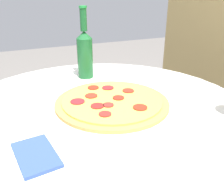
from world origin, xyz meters
TOP-DOWN VIEW (x-y plane):
  - table at (0.00, 0.00)m, footprint 0.92×0.92m
  - pizza at (-0.01, 0.04)m, footprint 0.35×0.35m
  - beer_bottle at (-0.28, 0.04)m, footprint 0.06×0.06m
  - napkin at (0.17, -0.21)m, footprint 0.14×0.10m

SIDE VIEW (x-z plane):
  - table at x=0.00m, z-range 0.15..0.86m
  - napkin at x=0.17m, z-range 0.70..0.71m
  - pizza at x=-0.01m, z-range 0.70..0.72m
  - beer_bottle at x=-0.28m, z-range 0.67..0.94m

